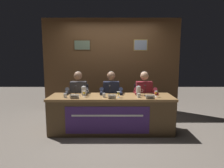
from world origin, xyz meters
The scene contains 23 objects.
ground_plane centered at (0.00, 0.00, 0.00)m, with size 12.00×12.00×0.00m, color #70665B.
wall_back_panelled centered at (0.00, 1.50, 1.30)m, with size 3.76×0.14×2.60m.
conference_table centered at (0.00, -0.10, 0.50)m, with size 2.56×0.74×0.76m.
chair_left centered at (-0.75, 0.55, 0.44)m, with size 0.44×0.45×0.91m.
panelist_left centered at (-0.75, 0.35, 0.72)m, with size 0.51×0.48×1.24m.
nameplate_left centered at (-0.72, -0.26, 0.80)m, with size 0.17×0.06×0.08m.
juice_glass_left centered at (-0.55, -0.11, 0.84)m, with size 0.06×0.06×0.12m.
water_cup_left centered at (-0.91, -0.18, 0.80)m, with size 0.06×0.06×0.08m.
microphone_left centered at (-0.74, -0.03, 0.83)m, with size 0.06×0.17×0.22m.
chair_center centered at (0.00, 0.55, 0.44)m, with size 0.44×0.45×0.91m.
panelist_center centered at (0.00, 0.35, 0.72)m, with size 0.51×0.48×1.24m.
nameplate_center centered at (0.02, -0.27, 0.80)m, with size 0.15×0.06×0.08m.
juice_glass_center centered at (0.14, -0.17, 0.84)m, with size 0.06×0.06×0.12m.
water_cup_center centered at (-0.14, -0.14, 0.80)m, with size 0.06×0.06×0.08m.
microphone_center centered at (-0.03, 0.00, 0.83)m, with size 0.06×0.17×0.22m.
chair_right centered at (0.75, 0.55, 0.44)m, with size 0.44×0.45×0.91m.
panelist_right centered at (0.75, 0.35, 0.72)m, with size 0.51×0.48×1.24m.
nameplate_right centered at (0.76, -0.28, 0.80)m, with size 0.17×0.06×0.08m.
juice_glass_right centered at (0.91, -0.11, 0.84)m, with size 0.06×0.06×0.12m.
water_cup_right centered at (0.55, -0.17, 0.80)m, with size 0.06×0.06×0.08m.
microphone_right centered at (0.72, 0.01, 0.83)m, with size 0.06×0.17×0.22m.
water_pitcher_left_side centered at (-0.57, 0.05, 0.85)m, with size 0.15×0.10×0.21m.
water_pitcher_right_side centered at (0.58, 0.08, 0.85)m, with size 0.15×0.10×0.21m.
Camera 1 is at (0.02, -3.98, 1.57)m, focal length 31.25 mm.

